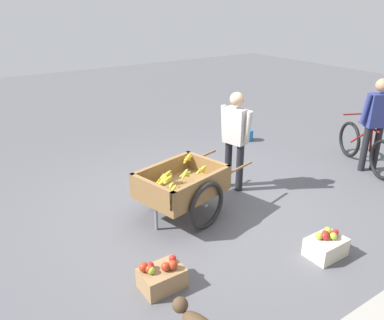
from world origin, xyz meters
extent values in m
plane|color=#56565B|center=(0.00, 0.00, 0.00)|extent=(24.00, 24.00, 0.00)
cube|color=olive|center=(0.36, 0.13, 0.40)|extent=(1.25, 1.03, 0.10)
cube|color=olive|center=(0.87, 0.25, 0.57)|extent=(0.24, 0.79, 0.24)
cube|color=olive|center=(-0.15, 0.01, 0.57)|extent=(0.24, 0.79, 0.24)
cube|color=olive|center=(0.27, 0.49, 0.57)|extent=(1.08, 0.31, 0.24)
cube|color=olive|center=(0.44, -0.23, 0.57)|extent=(1.08, 0.31, 0.24)
torus|color=black|center=(0.26, 0.55, 0.32)|extent=(0.64, 0.21, 0.64)
torus|color=black|center=(0.46, -0.30, 0.32)|extent=(0.64, 0.21, 0.64)
cylinder|color=gray|center=(0.36, 0.13, 0.32)|extent=(0.24, 0.87, 0.04)
cylinder|color=olive|center=(-0.52, 0.27, 0.55)|extent=(0.54, 0.16, 0.04)
cylinder|color=olive|center=(-0.37, -0.39, 0.55)|extent=(0.54, 0.16, 0.04)
cylinder|color=gray|center=(0.82, 0.23, 0.18)|extent=(0.04, 0.04, 0.35)
ellipsoid|color=gold|center=(0.48, -0.05, 0.56)|extent=(0.17, 0.07, 0.15)
ellipsoid|color=gold|center=(0.49, -0.04, 0.57)|extent=(0.19, 0.10, 0.10)
ellipsoid|color=gold|center=(0.50, -0.04, 0.58)|extent=(0.18, 0.05, 0.05)
ellipsoid|color=gold|center=(0.50, -0.03, 0.59)|extent=(0.18, 0.13, 0.09)
ellipsoid|color=gold|center=(0.51, -0.02, 0.60)|extent=(0.18, 0.06, 0.13)
ellipsoid|color=gold|center=(0.55, 0.10, 0.57)|extent=(0.17, 0.14, 0.12)
ellipsoid|color=gold|center=(0.56, 0.11, 0.58)|extent=(0.18, 0.13, 0.08)
ellipsoid|color=gold|center=(0.57, 0.12, 0.59)|extent=(0.18, 0.14, 0.07)
ellipsoid|color=gold|center=(0.58, 0.12, 0.60)|extent=(0.18, 0.07, 0.13)
ellipsoid|color=gold|center=(0.60, 0.32, 0.53)|extent=(0.17, 0.13, 0.13)
ellipsoid|color=gold|center=(0.61, 0.33, 0.54)|extent=(0.19, 0.09, 0.10)
ellipsoid|color=gold|center=(0.62, 0.33, 0.55)|extent=(0.19, 0.09, 0.05)
ellipsoid|color=gold|center=(0.63, 0.34, 0.56)|extent=(0.19, 0.05, 0.09)
ellipsoid|color=gold|center=(0.63, 0.35, 0.57)|extent=(0.18, 0.12, 0.12)
ellipsoid|color=gold|center=(0.62, 0.03, 0.55)|extent=(0.18, 0.13, 0.13)
ellipsoid|color=gold|center=(0.64, 0.04, 0.56)|extent=(0.18, 0.11, 0.05)
ellipsoid|color=gold|center=(0.66, 0.06, 0.57)|extent=(0.17, 0.06, 0.15)
ellipsoid|color=gold|center=(0.05, 0.16, 0.61)|extent=(0.17, 0.12, 0.15)
ellipsoid|color=gold|center=(0.06, 0.17, 0.62)|extent=(0.18, 0.12, 0.09)
ellipsoid|color=gold|center=(0.08, 0.18, 0.63)|extent=(0.19, 0.06, 0.08)
ellipsoid|color=gold|center=(0.09, 0.18, 0.64)|extent=(0.18, 0.07, 0.13)
ellipsoid|color=gold|center=(0.59, 0.08, 0.57)|extent=(0.18, 0.05, 0.15)
ellipsoid|color=gold|center=(0.61, 0.09, 0.58)|extent=(0.18, 0.13, 0.04)
ellipsoid|color=gold|center=(0.63, 0.10, 0.59)|extent=(0.17, 0.05, 0.15)
ellipsoid|color=gold|center=(0.00, -0.25, 0.63)|extent=(0.17, 0.10, 0.15)
ellipsoid|color=gold|center=(0.02, -0.24, 0.64)|extent=(0.19, 0.11, 0.05)
ellipsoid|color=gold|center=(0.04, -0.23, 0.65)|extent=(0.18, 0.11, 0.14)
ellipsoid|color=gold|center=(0.24, 0.06, 0.56)|extent=(0.18, 0.10, 0.15)
ellipsoid|color=gold|center=(0.26, 0.06, 0.57)|extent=(0.19, 0.10, 0.09)
ellipsoid|color=gold|center=(0.27, 0.07, 0.58)|extent=(0.19, 0.06, 0.09)
ellipsoid|color=gold|center=(0.28, 0.08, 0.59)|extent=(0.18, 0.12, 0.13)
ellipsoid|color=gold|center=(0.81, -0.04, 0.50)|extent=(0.17, 0.08, 0.15)
ellipsoid|color=gold|center=(0.83, -0.03, 0.51)|extent=(0.18, 0.14, 0.09)
ellipsoid|color=gold|center=(0.84, -0.02, 0.52)|extent=(0.19, 0.07, 0.08)
ellipsoid|color=gold|center=(0.85, -0.01, 0.53)|extent=(0.17, 0.12, 0.14)
ellipsoid|color=gold|center=(-0.14, 0.29, 0.55)|extent=(0.16, 0.13, 0.15)
ellipsoid|color=gold|center=(-0.13, 0.30, 0.56)|extent=(0.19, 0.06, 0.11)
ellipsoid|color=gold|center=(-0.12, 0.31, 0.57)|extent=(0.18, 0.11, 0.05)
ellipsoid|color=gold|center=(-0.10, 0.32, 0.58)|extent=(0.19, 0.12, 0.11)
ellipsoid|color=gold|center=(-0.10, 0.32, 0.59)|extent=(0.17, 0.14, 0.14)
ellipsoid|color=gold|center=(0.56, 0.20, 0.51)|extent=(0.18, 0.10, 0.14)
ellipsoid|color=gold|center=(0.58, 0.21, 0.52)|extent=(0.19, 0.08, 0.05)
ellipsoid|color=gold|center=(0.60, 0.23, 0.53)|extent=(0.17, 0.12, 0.14)
cylinder|color=black|center=(-0.79, -0.03, 0.38)|extent=(0.11, 0.11, 0.75)
cylinder|color=black|center=(-0.73, -0.24, 0.38)|extent=(0.11, 0.11, 0.75)
cube|color=#B7B2AD|center=(-0.76, -0.14, 1.02)|extent=(0.27, 0.38, 0.53)
sphere|color=tan|center=(-0.76, -0.14, 1.42)|extent=(0.20, 0.20, 0.20)
cylinder|color=#B7B2AD|center=(-0.81, 0.08, 1.05)|extent=(0.08, 0.13, 0.49)
cylinder|color=#B7B2AD|center=(-0.71, -0.35, 1.05)|extent=(0.08, 0.12, 0.49)
torus|color=black|center=(-3.40, 0.03, 0.33)|extent=(0.33, 0.63, 0.66)
torus|color=black|center=(-2.99, 0.94, 0.33)|extent=(0.33, 0.63, 0.66)
cylinder|color=maroon|center=(-3.19, 0.49, 0.73)|extent=(0.28, 0.56, 0.04)
cylinder|color=maroon|center=(-3.14, 0.60, 0.56)|extent=(0.08, 0.11, 0.45)
cylinder|color=maroon|center=(-3.27, 0.32, 0.51)|extent=(0.25, 0.50, 0.43)
ellipsoid|color=black|center=(-3.14, 0.62, 0.82)|extent=(0.20, 0.08, 0.06)
cylinder|color=maroon|center=(-3.38, 0.08, 0.83)|extent=(0.43, 0.22, 0.03)
cylinder|color=black|center=(-3.03, 0.58, 0.39)|extent=(0.11, 0.11, 0.78)
cylinder|color=black|center=(-3.23, 0.67, 0.39)|extent=(0.11, 0.11, 0.78)
cube|color=navy|center=(-3.13, 0.62, 1.06)|extent=(0.39, 0.32, 0.55)
sphere|color=tan|center=(-3.13, 0.62, 1.47)|extent=(0.21, 0.21, 0.21)
cylinder|color=navy|center=(-2.93, 0.53, 1.09)|extent=(0.08, 0.14, 0.51)
sphere|color=#4C3823|center=(1.47, 1.83, 0.33)|extent=(0.14, 0.14, 0.14)
cylinder|color=#1966B2|center=(-2.42, -1.67, 0.11)|extent=(0.22, 0.22, 0.23)
cube|color=#99754C|center=(1.30, 1.21, 0.11)|extent=(0.44, 0.32, 0.22)
sphere|color=#B23319|center=(1.42, 1.19, 0.26)|extent=(0.09, 0.09, 0.09)
sphere|color=#B23319|center=(1.27, 1.24, 0.27)|extent=(0.09, 0.09, 0.09)
sphere|color=red|center=(1.39, 1.14, 0.26)|extent=(0.08, 0.08, 0.08)
sphere|color=#99BF33|center=(1.42, 1.21, 0.26)|extent=(0.08, 0.08, 0.08)
sphere|color=#B23319|center=(1.20, 1.27, 0.27)|extent=(0.10, 0.10, 0.10)
sphere|color=red|center=(1.14, 1.16, 0.26)|extent=(0.08, 0.08, 0.08)
sphere|color=#B23319|center=(1.46, 1.13, 0.27)|extent=(0.10, 0.10, 0.10)
cube|color=beige|center=(-0.53, 1.80, 0.11)|extent=(0.44, 0.32, 0.22)
sphere|color=#99BF33|center=(-0.45, 1.74, 0.26)|extent=(0.09, 0.09, 0.09)
sphere|color=#99BF33|center=(-0.61, 1.74, 0.27)|extent=(0.10, 0.10, 0.10)
sphere|color=red|center=(-0.56, 1.74, 0.26)|extent=(0.08, 0.08, 0.08)
sphere|color=red|center=(-0.63, 1.81, 0.26)|extent=(0.08, 0.08, 0.08)
sphere|color=red|center=(-0.68, 1.79, 0.26)|extent=(0.07, 0.07, 0.07)
sphere|color=#99BF33|center=(-0.59, 1.84, 0.26)|extent=(0.08, 0.08, 0.08)
sphere|color=red|center=(-0.50, 1.79, 0.27)|extent=(0.09, 0.09, 0.09)
camera|label=1|loc=(2.83, 4.03, 2.76)|focal=36.35mm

